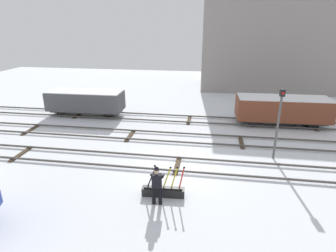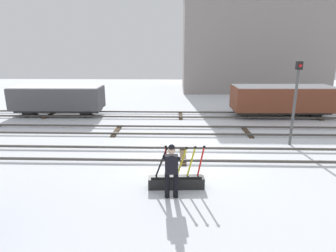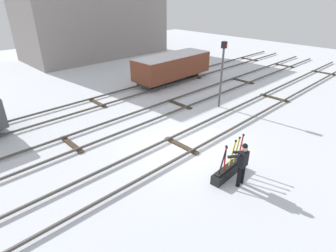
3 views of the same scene
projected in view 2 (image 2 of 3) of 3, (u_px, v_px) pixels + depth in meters
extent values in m
plane|color=silver|center=(183.00, 157.00, 11.72)|extent=(60.00, 60.00, 0.00)
cube|color=#4C4742|center=(183.00, 160.00, 10.99)|extent=(44.00, 0.07, 0.10)
cube|color=#4C4742|center=(183.00, 148.00, 12.38)|extent=(44.00, 0.07, 0.10)
cube|color=#423323|center=(183.00, 156.00, 11.71)|extent=(0.24, 1.94, 0.08)
cube|color=#4C4742|center=(182.00, 134.00, 14.38)|extent=(44.00, 0.07, 0.10)
cube|color=#4C4742|center=(181.00, 126.00, 15.77)|extent=(44.00, 0.07, 0.10)
cube|color=#423323|center=(116.00, 131.00, 15.20)|extent=(0.24, 1.94, 0.08)
cube|color=#423323|center=(247.00, 132.00, 15.00)|extent=(0.24, 1.94, 0.08)
cube|color=#4C4742|center=(181.00, 117.00, 17.94)|extent=(44.00, 0.07, 0.10)
cube|color=#4C4742|center=(180.00, 112.00, 19.32)|extent=(44.00, 0.07, 0.10)
cube|color=#423323|center=(50.00, 115.00, 18.90)|extent=(0.24, 1.94, 0.08)
cube|color=#423323|center=(181.00, 116.00, 18.65)|extent=(0.24, 1.94, 0.08)
cube|color=#423323|center=(315.00, 117.00, 18.40)|extent=(0.24, 1.94, 0.08)
cube|color=black|center=(176.00, 183.00, 9.07)|extent=(1.82, 0.46, 0.36)
cube|color=black|center=(176.00, 177.00, 9.01)|extent=(1.63, 0.29, 0.06)
cylinder|color=black|center=(161.00, 163.00, 8.88)|extent=(0.42, 0.08, 1.00)
sphere|color=black|center=(167.00, 149.00, 8.75)|extent=(0.09, 0.09, 0.09)
cylinder|color=red|center=(166.00, 162.00, 8.87)|extent=(0.06, 0.06, 1.05)
sphere|color=black|center=(166.00, 147.00, 8.73)|extent=(0.09, 0.09, 0.09)
cylinder|color=yellow|center=(181.00, 163.00, 8.89)|extent=(0.37, 0.08, 1.02)
sphere|color=black|center=(187.00, 148.00, 8.76)|extent=(0.09, 0.09, 0.09)
cylinder|color=yellow|center=(191.00, 163.00, 8.90)|extent=(0.31, 0.07, 1.03)
sphere|color=black|center=(195.00, 147.00, 8.76)|extent=(0.09, 0.09, 0.09)
cylinder|color=red|center=(201.00, 162.00, 8.90)|extent=(0.25, 0.07, 1.04)
sphere|color=black|center=(204.00, 147.00, 8.77)|extent=(0.09, 0.09, 0.09)
cylinder|color=black|center=(167.00, 185.00, 8.42)|extent=(0.15, 0.15, 0.80)
cylinder|color=black|center=(176.00, 185.00, 8.42)|extent=(0.15, 0.15, 0.80)
cube|color=black|center=(172.00, 164.00, 8.24)|extent=(0.39, 0.26, 0.57)
sphere|color=tan|center=(172.00, 150.00, 8.12)|extent=(0.22, 0.22, 0.22)
sphere|color=black|center=(172.00, 148.00, 8.10)|extent=(0.19, 0.19, 0.19)
cylinder|color=black|center=(164.00, 158.00, 8.42)|extent=(0.14, 0.52, 0.36)
cylinder|color=black|center=(178.00, 159.00, 8.46)|extent=(0.14, 0.54, 0.30)
cylinder|color=#4C4C4C|center=(294.00, 108.00, 12.72)|extent=(0.12, 0.12, 3.46)
cube|color=black|center=(299.00, 65.00, 12.21)|extent=(0.24, 0.24, 0.36)
sphere|color=red|center=(300.00, 66.00, 12.08)|extent=(0.14, 0.14, 0.14)
cube|color=gray|center=(252.00, 43.00, 29.34)|extent=(14.33, 6.84, 9.71)
cube|color=#2D2B28|center=(59.00, 110.00, 18.79)|extent=(5.56, 1.29, 0.20)
cube|color=#4C4C51|center=(58.00, 98.00, 18.57)|extent=(5.87, 2.10, 1.41)
cube|color=white|center=(57.00, 87.00, 18.38)|extent=(5.75, 2.02, 0.06)
cylinder|color=black|center=(27.00, 112.00, 18.29)|extent=(0.70, 0.11, 0.70)
cylinder|color=black|center=(35.00, 109.00, 19.36)|extent=(0.70, 0.11, 0.70)
cylinder|color=black|center=(85.00, 112.00, 18.25)|extent=(0.70, 0.11, 0.70)
cylinder|color=black|center=(90.00, 109.00, 19.31)|extent=(0.70, 0.11, 0.70)
cube|color=#2D2B28|center=(281.00, 111.00, 18.37)|extent=(6.06, 1.44, 0.20)
cube|color=brown|center=(282.00, 98.00, 18.15)|extent=(6.40, 2.30, 1.49)
cube|color=white|center=(284.00, 86.00, 17.94)|extent=(6.27, 2.21, 0.06)
cylinder|color=black|center=(252.00, 114.00, 17.82)|extent=(0.70, 0.12, 0.70)
cylinder|color=black|center=(247.00, 110.00, 18.95)|extent=(0.70, 0.12, 0.70)
cylinder|color=black|center=(317.00, 114.00, 17.82)|extent=(0.70, 0.12, 0.70)
cylinder|color=black|center=(308.00, 110.00, 18.95)|extent=(0.70, 0.12, 0.70)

